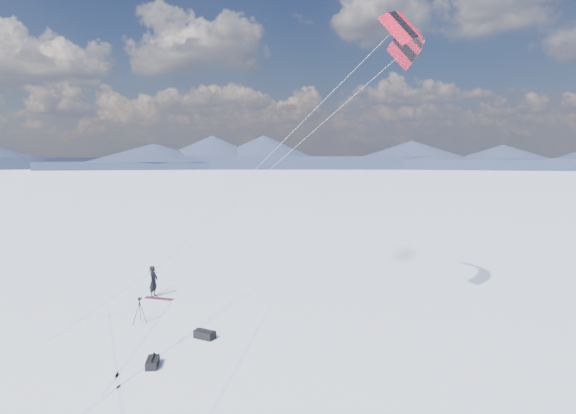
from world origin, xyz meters
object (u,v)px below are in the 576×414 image
Objects in this scene: snowkiter at (154,296)px; snowboard at (159,298)px; gear_bag_a at (205,334)px; gear_bag_b at (153,362)px; tripod at (140,306)px.

snowkiter is 0.60m from snowboard.
gear_bag_a reaches higher than gear_bag_b.
gear_bag_b is at bearing -89.21° from gear_bag_a.
gear_bag_a is (5.76, -3.02, 0.15)m from snowboard.
snowkiter is at bearing 149.06° from snowboard.
tripod is 1.33× the size of gear_bag_b.
tripod is at bearing -70.58° from snowboard.
tripod is (2.02, -3.08, 0.73)m from snowboard.
snowboard is at bearing -173.27° from gear_bag_b.
gear_bag_b is (0.20, -3.01, -0.01)m from gear_bag_a.
tripod is 4.95m from gear_bag_b.
snowkiter reaches higher than snowboard.
snowboard is at bearing 149.39° from gear_bag_a.
tripod is at bearing -164.79° from gear_bag_b.
gear_bag_b is (3.93, -2.95, -0.59)m from tripod.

